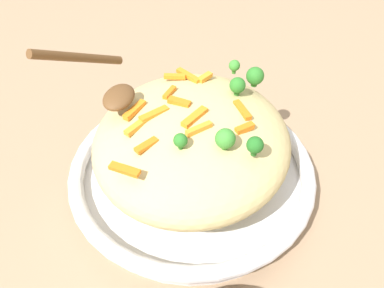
% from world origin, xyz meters
% --- Properties ---
extents(ground_plane, '(2.40, 2.40, 0.00)m').
position_xyz_m(ground_plane, '(0.00, 0.00, 0.00)').
color(ground_plane, '#9E7F60').
extents(serving_bowl, '(0.36, 0.36, 0.05)m').
position_xyz_m(serving_bowl, '(0.00, 0.00, 0.03)').
color(serving_bowl, silver).
rests_on(serving_bowl, ground_plane).
extents(pasta_mound, '(0.29, 0.27, 0.10)m').
position_xyz_m(pasta_mound, '(0.00, 0.00, 0.09)').
color(pasta_mound, '#D1BA7A').
rests_on(pasta_mound, serving_bowl).
extents(carrot_piece_0, '(0.02, 0.03, 0.01)m').
position_xyz_m(carrot_piece_0, '(-0.02, -0.02, 0.14)').
color(carrot_piece_0, orange).
rests_on(carrot_piece_0, pasta_mound).
extents(carrot_piece_1, '(0.02, 0.02, 0.01)m').
position_xyz_m(carrot_piece_1, '(0.01, 0.07, 0.14)').
color(carrot_piece_1, orange).
rests_on(carrot_piece_1, pasta_mound).
extents(carrot_piece_2, '(0.03, 0.04, 0.01)m').
position_xyz_m(carrot_piece_2, '(-0.09, -0.03, 0.14)').
color(carrot_piece_2, orange).
rests_on(carrot_piece_2, pasta_mound).
extents(carrot_piece_3, '(0.03, 0.03, 0.01)m').
position_xyz_m(carrot_piece_3, '(0.07, -0.04, 0.14)').
color(carrot_piece_3, orange).
rests_on(carrot_piece_3, pasta_mound).
extents(carrot_piece_4, '(0.01, 0.03, 0.01)m').
position_xyz_m(carrot_piece_4, '(-0.08, -0.04, 0.14)').
color(carrot_piece_4, orange).
rests_on(carrot_piece_4, pasta_mound).
extents(carrot_piece_5, '(0.04, 0.03, 0.01)m').
position_xyz_m(carrot_piece_5, '(-0.02, 0.06, 0.14)').
color(carrot_piece_5, orange).
rests_on(carrot_piece_5, pasta_mound).
extents(carrot_piece_6, '(0.04, 0.03, 0.01)m').
position_xyz_m(carrot_piece_6, '(0.01, 0.01, 0.14)').
color(carrot_piece_6, orange).
rests_on(carrot_piece_6, pasta_mound).
extents(carrot_piece_7, '(0.02, 0.04, 0.01)m').
position_xyz_m(carrot_piece_7, '(0.11, -0.05, 0.14)').
color(carrot_piece_7, orange).
rests_on(carrot_piece_7, pasta_mound).
extents(carrot_piece_8, '(0.04, 0.03, 0.01)m').
position_xyz_m(carrot_piece_8, '(0.03, -0.06, 0.14)').
color(carrot_piece_8, orange).
rests_on(carrot_piece_8, pasta_mound).
extents(carrot_piece_9, '(0.03, 0.03, 0.01)m').
position_xyz_m(carrot_piece_9, '(0.03, 0.02, 0.14)').
color(carrot_piece_9, orange).
rests_on(carrot_piece_9, pasta_mound).
extents(carrot_piece_10, '(0.03, 0.01, 0.01)m').
position_xyz_m(carrot_piece_10, '(-0.04, -0.04, 0.14)').
color(carrot_piece_10, orange).
rests_on(carrot_piece_10, pasta_mound).
extents(carrot_piece_11, '(0.04, 0.03, 0.01)m').
position_xyz_m(carrot_piece_11, '(0.01, -0.05, 0.14)').
color(carrot_piece_11, orange).
rests_on(carrot_piece_11, pasta_mound).
extents(carrot_piece_12, '(0.03, 0.02, 0.01)m').
position_xyz_m(carrot_piece_12, '(-0.09, 0.00, 0.14)').
color(carrot_piece_12, orange).
rests_on(carrot_piece_12, pasta_mound).
extents(carrot_piece_13, '(0.04, 0.02, 0.01)m').
position_xyz_m(carrot_piece_13, '(0.01, -0.08, 0.14)').
color(carrot_piece_13, orange).
rests_on(carrot_piece_13, pasta_mound).
extents(broccoli_floret_0, '(0.02, 0.02, 0.02)m').
position_xyz_m(broccoli_floret_0, '(0.06, -0.00, 0.15)').
color(broccoli_floret_0, '#296820').
rests_on(broccoli_floret_0, pasta_mound).
extents(broccoli_floret_1, '(0.02, 0.02, 0.03)m').
position_xyz_m(broccoli_floret_1, '(0.05, 0.09, 0.15)').
color(broccoli_floret_1, '#205B1C').
rests_on(broccoli_floret_1, pasta_mound).
extents(broccoli_floret_2, '(0.02, 0.02, 0.03)m').
position_xyz_m(broccoli_floret_2, '(-0.06, 0.05, 0.15)').
color(broccoli_floret_2, '#296820').
rests_on(broccoli_floret_2, pasta_mound).
extents(broccoli_floret_3, '(0.02, 0.02, 0.03)m').
position_xyz_m(broccoli_floret_3, '(0.05, 0.05, 0.15)').
color(broccoli_floret_3, '#377928').
rests_on(broccoli_floret_3, pasta_mound).
extents(broccoli_floret_4, '(0.03, 0.03, 0.03)m').
position_xyz_m(broccoli_floret_4, '(-0.09, 0.07, 0.15)').
color(broccoli_floret_4, '#296820').
rests_on(broccoli_floret_4, pasta_mound).
extents(broccoli_floret_5, '(0.02, 0.02, 0.02)m').
position_xyz_m(broccoli_floret_5, '(-0.11, 0.04, 0.15)').
color(broccoli_floret_5, '#377928').
rests_on(broccoli_floret_5, pasta_mound).
extents(serving_spoon, '(0.13, 0.11, 0.09)m').
position_xyz_m(serving_spoon, '(-0.01, -0.12, 0.16)').
color(serving_spoon, brown).
rests_on(serving_spoon, pasta_mound).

